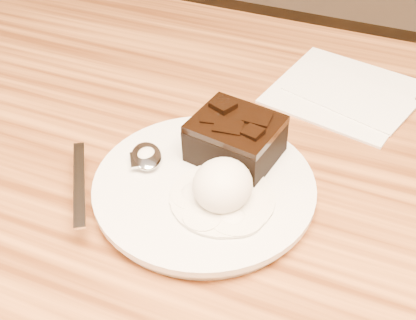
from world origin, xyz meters
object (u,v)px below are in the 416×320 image
at_px(plate, 204,189).
at_px(napkin, 343,91).
at_px(brownie, 235,141).
at_px(spoon, 146,157).
at_px(ice_cream_scoop, 223,185).

xyz_separation_m(plate, napkin, (0.09, 0.24, -0.01)).
bearing_deg(brownie, spoon, -151.92).
height_order(plate, napkin, plate).
distance_m(brownie, napkin, 0.21).
bearing_deg(spoon, brownie, -5.01).
xyz_separation_m(plate, spoon, (-0.07, 0.01, 0.01)).
relative_size(plate, ice_cream_scoop, 3.70).
height_order(plate, spoon, spoon).
bearing_deg(brownie, napkin, 67.69).
relative_size(plate, brownie, 2.64).
height_order(plate, brownie, brownie).
xyz_separation_m(plate, ice_cream_scoop, (0.03, -0.02, 0.03)).
distance_m(brownie, ice_cream_scoop, 0.07).
height_order(brownie, spoon, brownie).
distance_m(brownie, spoon, 0.09).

